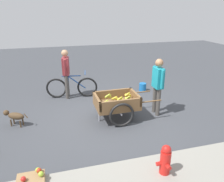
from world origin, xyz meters
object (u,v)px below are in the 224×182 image
at_px(dog, 15,116).
at_px(vendor_person, 158,82).
at_px(bicycle, 72,87).
at_px(cyclist_person, 66,70).
at_px(plastic_bucket, 143,87).
at_px(fire_hydrant, 165,162).
at_px(mixed_fruit_crate, 32,182).
at_px(fruit_cart, 117,104).

bearing_deg(dog, vendor_person, 175.14).
xyz_separation_m(bicycle, cyclist_person, (0.15, -0.03, 0.59)).
bearing_deg(plastic_bucket, dog, 19.40).
xyz_separation_m(bicycle, fire_hydrant, (-1.14, 4.17, -0.02)).
height_order(bicycle, dog, bicycle).
height_order(vendor_person, cyclist_person, cyclist_person).
height_order(vendor_person, bicycle, vendor_person).
distance_m(dog, plastic_bucket, 4.28).
bearing_deg(mixed_fruit_crate, vendor_person, -148.20).
bearing_deg(fire_hydrant, vendor_person, -112.85).
height_order(bicycle, mixed_fruit_crate, bicycle).
relative_size(bicycle, fire_hydrant, 2.46).
relative_size(vendor_person, dog, 2.58).
distance_m(fruit_cart, vendor_person, 1.25).
bearing_deg(mixed_fruit_crate, fire_hydrant, 170.50).
distance_m(cyclist_person, dog, 2.21).
bearing_deg(bicycle, cyclist_person, -9.54).
height_order(vendor_person, fire_hydrant, vendor_person).
relative_size(vendor_person, fire_hydrant, 2.32).
bearing_deg(cyclist_person, bicycle, 170.46).
bearing_deg(vendor_person, fire_hydrant, 67.15).
height_order(fruit_cart, cyclist_person, cyclist_person).
relative_size(fruit_cart, fire_hydrant, 2.47).
distance_m(bicycle, dog, 2.19).
distance_m(vendor_person, bicycle, 2.86).
distance_m(vendor_person, plastic_bucket, 1.93).
height_order(bicycle, plastic_bucket, bicycle).
xyz_separation_m(fire_hydrant, mixed_fruit_crate, (2.19, -0.37, -0.21)).
bearing_deg(fruit_cart, fire_hydrant, 93.96).
bearing_deg(fire_hydrant, mixed_fruit_crate, -9.50).
distance_m(fire_hydrant, plastic_bucket, 4.29).
bearing_deg(plastic_bucket, vendor_person, 78.99).
bearing_deg(mixed_fruit_crate, cyclist_person, -103.30).
bearing_deg(dog, mixed_fruit_crate, 102.80).
xyz_separation_m(dog, fire_hydrant, (-2.71, 2.65, 0.06)).
height_order(bicycle, fire_hydrant, bicycle).
height_order(dog, fire_hydrant, fire_hydrant).
xyz_separation_m(fruit_cart, cyclist_person, (1.13, -1.87, 0.50)).
xyz_separation_m(vendor_person, bicycle, (2.12, -1.83, -0.57)).
bearing_deg(bicycle, vendor_person, 139.19).
bearing_deg(fruit_cart, bicycle, -62.10).
bearing_deg(vendor_person, fruit_cart, 0.60).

